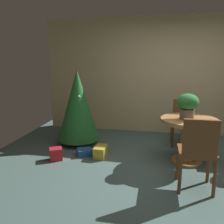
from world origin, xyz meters
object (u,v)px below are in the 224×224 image
at_px(gift_box_red, 56,154).
at_px(gift_box_gold, 101,152).
at_px(wooden_chair_far, 183,120).
at_px(flower_vase, 188,104).
at_px(wooden_chair_near, 198,150).
at_px(round_dining_table, 188,133).
at_px(gift_box_blue, 84,152).
at_px(holiday_tree, 78,105).

bearing_deg(gift_box_red, gift_box_gold, 19.92).
height_order(wooden_chair_far, gift_box_gold, wooden_chair_far).
height_order(flower_vase, gift_box_gold, flower_vase).
xyz_separation_m(wooden_chair_near, gift_box_gold, (-1.45, 0.81, -0.47)).
relative_size(flower_vase, gift_box_gold, 1.30).
distance_m(round_dining_table, gift_box_blue, 1.81).
xyz_separation_m(holiday_tree, gift_box_gold, (0.61, -0.61, -0.69)).
relative_size(wooden_chair_far, holiday_tree, 0.60).
distance_m(wooden_chair_far, wooden_chair_near, 1.75).
height_order(flower_vase, gift_box_red, flower_vase).
distance_m(round_dining_table, gift_box_red, 2.23).
height_order(wooden_chair_near, gift_box_gold, wooden_chair_near).
bearing_deg(gift_box_red, gift_box_blue, 33.75).
xyz_separation_m(wooden_chair_near, gift_box_red, (-2.17, 0.55, -0.46)).
bearing_deg(round_dining_table, gift_box_blue, -178.18).
xyz_separation_m(gift_box_red, gift_box_gold, (0.72, 0.26, -0.01)).
distance_m(wooden_chair_near, gift_box_blue, 2.00).
xyz_separation_m(flower_vase, gift_box_red, (-2.12, -0.29, -0.88)).
bearing_deg(gift_box_blue, wooden_chair_near, -25.28).
relative_size(holiday_tree, gift_box_gold, 4.72).
bearing_deg(flower_vase, gift_box_blue, -179.43).
height_order(round_dining_table, gift_box_gold, round_dining_table).
bearing_deg(gift_box_gold, wooden_chair_near, -29.20).
height_order(holiday_tree, gift_box_red, holiday_tree).
bearing_deg(gift_box_red, wooden_chair_near, -14.28).
height_order(flower_vase, wooden_chair_far, flower_vase).
bearing_deg(flower_vase, gift_box_gold, -178.62).
distance_m(holiday_tree, gift_box_gold, 1.10).
height_order(flower_vase, wooden_chair_near, flower_vase).
bearing_deg(holiday_tree, wooden_chair_far, 9.15).
relative_size(flower_vase, gift_box_red, 1.54).
distance_m(flower_vase, gift_box_gold, 1.66).
relative_size(wooden_chair_far, gift_box_red, 3.37).
bearing_deg(holiday_tree, round_dining_table, -14.51).
bearing_deg(gift_box_red, holiday_tree, 82.77).
bearing_deg(round_dining_table, gift_box_gold, -177.13).
xyz_separation_m(round_dining_table, wooden_chair_far, (0.00, 0.86, 0.01)).
distance_m(flower_vase, wooden_chair_near, 0.95).
height_order(wooden_chair_far, gift_box_red, wooden_chair_far).
distance_m(flower_vase, wooden_chair_far, 1.02).
bearing_deg(wooden_chair_far, gift_box_gold, -147.15).
distance_m(holiday_tree, gift_box_red, 1.11).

